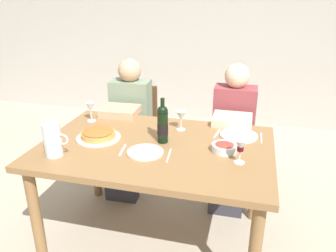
# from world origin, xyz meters

# --- Properties ---
(ground_plane) EXTENTS (8.00, 8.00, 0.00)m
(ground_plane) POSITION_xyz_m (0.00, 0.00, 0.00)
(ground_plane) COLOR #B2A893
(back_wall) EXTENTS (8.00, 0.10, 2.80)m
(back_wall) POSITION_xyz_m (0.00, 2.56, 1.40)
(back_wall) COLOR #B2ADA3
(back_wall) RESTS_ON ground
(dining_table) EXTENTS (1.50, 1.00, 0.76)m
(dining_table) POSITION_xyz_m (0.00, 0.00, 0.67)
(dining_table) COLOR olive
(dining_table) RESTS_ON ground
(wine_bottle) EXTENTS (0.07, 0.07, 0.30)m
(wine_bottle) POSITION_xyz_m (0.03, 0.05, 0.89)
(wine_bottle) COLOR black
(wine_bottle) RESTS_ON dining_table
(water_pitcher) EXTENTS (0.16, 0.11, 0.21)m
(water_pitcher) POSITION_xyz_m (-0.55, -0.30, 0.85)
(water_pitcher) COLOR silver
(water_pitcher) RESTS_ON dining_table
(baked_tart) EXTENTS (0.30, 0.30, 0.06)m
(baked_tart) POSITION_xyz_m (-0.41, -0.00, 0.79)
(baked_tart) COLOR white
(baked_tart) RESTS_ON dining_table
(salad_bowl) EXTENTS (0.16, 0.16, 0.06)m
(salad_bowl) POSITION_xyz_m (0.44, 0.01, 0.79)
(salad_bowl) COLOR silver
(salad_bowl) RESTS_ON dining_table
(wine_glass_left_diner) EXTENTS (0.06, 0.06, 0.15)m
(wine_glass_left_diner) POSITION_xyz_m (-0.60, 0.28, 0.87)
(wine_glass_left_diner) COLOR silver
(wine_glass_left_diner) RESTS_ON dining_table
(wine_glass_right_diner) EXTENTS (0.07, 0.07, 0.14)m
(wine_glass_right_diner) POSITION_xyz_m (0.10, 0.29, 0.86)
(wine_glass_right_diner) COLOR silver
(wine_glass_right_diner) RESTS_ON dining_table
(wine_glass_centre) EXTENTS (0.07, 0.07, 0.14)m
(wine_glass_centre) POSITION_xyz_m (0.54, -0.11, 0.86)
(wine_glass_centre) COLOR silver
(wine_glass_centre) RESTS_ON dining_table
(dinner_plate_left_setting) EXTENTS (0.26, 0.26, 0.01)m
(dinner_plate_left_setting) POSITION_xyz_m (0.52, 0.27, 0.77)
(dinner_plate_left_setting) COLOR silver
(dinner_plate_left_setting) RESTS_ON dining_table
(dinner_plate_right_setting) EXTENTS (0.23, 0.23, 0.01)m
(dinner_plate_right_setting) POSITION_xyz_m (-0.03, -0.13, 0.77)
(dinner_plate_right_setting) COLOR silver
(dinner_plate_right_setting) RESTS_ON dining_table
(fork_left_setting) EXTENTS (0.04, 0.16, 0.00)m
(fork_left_setting) POSITION_xyz_m (0.37, 0.27, 0.76)
(fork_left_setting) COLOR silver
(fork_left_setting) RESTS_ON dining_table
(knife_left_setting) EXTENTS (0.01, 0.18, 0.00)m
(knife_left_setting) POSITION_xyz_m (0.67, 0.27, 0.76)
(knife_left_setting) COLOR silver
(knife_left_setting) RESTS_ON dining_table
(knife_right_setting) EXTENTS (0.03, 0.18, 0.00)m
(knife_right_setting) POSITION_xyz_m (0.12, -0.13, 0.76)
(knife_right_setting) COLOR silver
(knife_right_setting) RESTS_ON dining_table
(spoon_right_setting) EXTENTS (0.04, 0.16, 0.00)m
(spoon_right_setting) POSITION_xyz_m (-0.18, -0.13, 0.76)
(spoon_right_setting) COLOR silver
(spoon_right_setting) RESTS_ON dining_table
(chair_left) EXTENTS (0.42, 0.42, 0.87)m
(chair_left) POSITION_xyz_m (-0.45, 0.87, 0.50)
(chair_left) COLOR brown
(chair_left) RESTS_ON ground
(diner_left) EXTENTS (0.35, 0.51, 1.16)m
(diner_left) POSITION_xyz_m (-0.44, 0.64, 0.62)
(diner_left) COLOR gray
(diner_left) RESTS_ON ground
(chair_right) EXTENTS (0.40, 0.40, 0.87)m
(chair_right) POSITION_xyz_m (0.45, 0.90, 0.50)
(chair_right) COLOR brown
(chair_right) RESTS_ON ground
(diner_right) EXTENTS (0.34, 0.50, 1.16)m
(diner_right) POSITION_xyz_m (0.45, 0.66, 0.62)
(diner_right) COLOR #8E3D42
(diner_right) RESTS_ON ground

